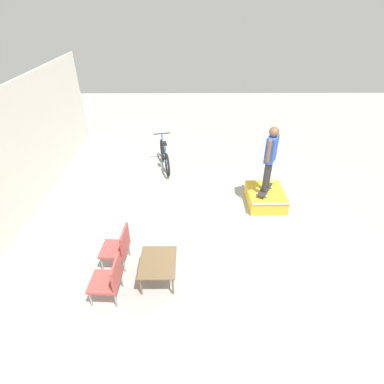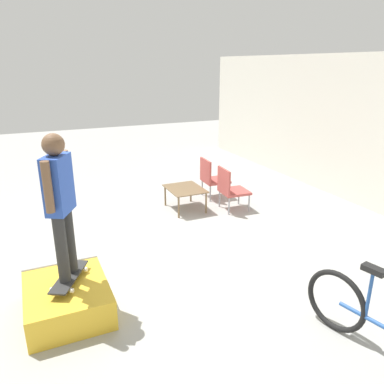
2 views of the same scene
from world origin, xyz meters
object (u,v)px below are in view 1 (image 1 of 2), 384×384
object	(u,v)px
patio_chair_left	(109,279)
bicycle	(165,156)
skateboard_on_ramp	(265,189)
patio_chair_right	(119,246)
skate_ramp_box	(265,197)
person_skater	(270,155)
coffee_table	(158,264)

from	to	relation	value
patio_chair_left	bicycle	world-z (taller)	bicycle
skateboard_on_ramp	patio_chair_right	distance (m)	3.90
skate_ramp_box	person_skater	size ratio (longest dim) A/B	0.68
skate_ramp_box	coffee_table	bearing A→B (deg)	134.04
skate_ramp_box	bicycle	world-z (taller)	bicycle
skate_ramp_box	patio_chair_left	xyz separation A→B (m)	(-2.89, 3.37, 0.28)
patio_chair_right	patio_chair_left	bearing A→B (deg)	3.79
skate_ramp_box	patio_chair_right	distance (m)	3.97
skateboard_on_ramp	patio_chair_right	world-z (taller)	patio_chair_right
person_skater	patio_chair_left	size ratio (longest dim) A/B	1.90
person_skater	patio_chair_right	world-z (taller)	person_skater
skateboard_on_ramp	coffee_table	size ratio (longest dim) A/B	0.88
person_skater	coffee_table	size ratio (longest dim) A/B	1.99
coffee_table	bicycle	distance (m)	4.50
person_skater	bicycle	world-z (taller)	person_skater
person_skater	skateboard_on_ramp	bearing A→B (deg)	-61.63
patio_chair_right	bicycle	bearing A→B (deg)	175.22
person_skater	coffee_table	bearing A→B (deg)	162.64
bicycle	person_skater	bearing A→B (deg)	-139.57
patio_chair_left	coffee_table	bearing A→B (deg)	119.97
person_skater	patio_chair_right	distance (m)	4.02
skateboard_on_ramp	coffee_table	bearing A→B (deg)	162.61
skateboard_on_ramp	skate_ramp_box	bearing A→B (deg)	-30.07
skateboard_on_ramp	patio_chair_left	distance (m)	4.38
skateboard_on_ramp	bicycle	bearing A→B (deg)	81.21
coffee_table	patio_chair_left	xyz separation A→B (m)	(-0.41, 0.80, 0.07)
patio_chair_left	patio_chair_right	size ratio (longest dim) A/B	1.00
patio_chair_right	bicycle	distance (m)	4.14
patio_chair_left	person_skater	bearing A→B (deg)	133.69
skate_ramp_box	bicycle	distance (m)	3.42
person_skater	patio_chair_left	world-z (taller)	person_skater
person_skater	skate_ramp_box	bearing A→B (deg)	-30.04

